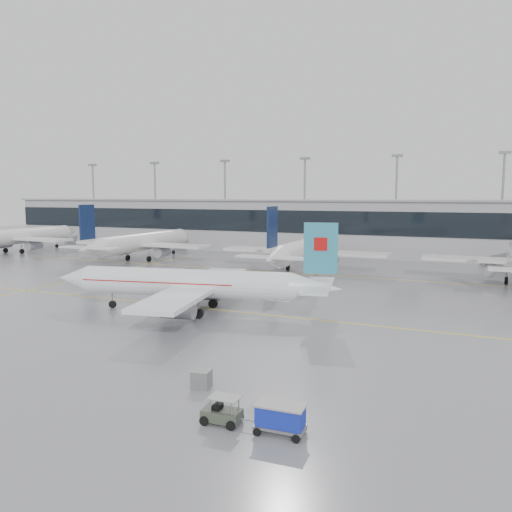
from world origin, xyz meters
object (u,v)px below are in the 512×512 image
at_px(air_canada_jet, 196,284).
at_px(baggage_tug, 222,414).
at_px(baggage_cart, 280,416).
at_px(gse_unit, 201,379).

bearing_deg(air_canada_jet, baggage_tug, 112.63).
bearing_deg(baggage_tug, air_canada_jet, 120.68).
relative_size(baggage_cart, gse_unit, 2.31).
bearing_deg(gse_unit, air_canada_jet, 112.65).
xyz_separation_m(air_canada_jet, baggage_cart, (19.08, -23.60, -2.26)).
distance_m(baggage_cart, gse_unit, 8.51).
bearing_deg(baggage_tug, gse_unit, 129.03).
bearing_deg(baggage_cart, baggage_tug, -180.00).
xyz_separation_m(baggage_tug, baggage_cart, (3.60, 0.15, 0.43)).
xyz_separation_m(air_canada_jet, gse_unit, (11.66, -19.43, -2.65)).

